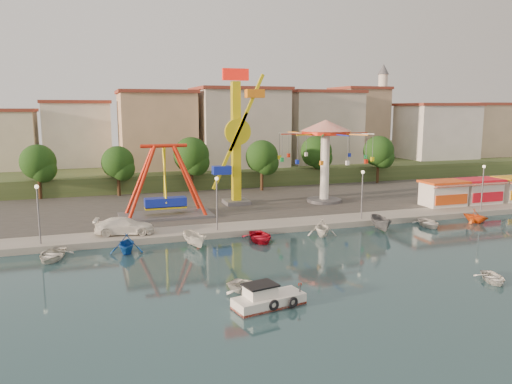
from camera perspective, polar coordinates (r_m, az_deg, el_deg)
name	(u,v)px	position (r m, az deg, el deg)	size (l,w,h in m)	color
ground	(356,267)	(40.53, 11.35, -8.44)	(200.00, 200.00, 0.00)	#15333B
quay_deck	(196,171)	(98.06, -6.83, 2.38)	(200.00, 100.00, 0.60)	#9E998E
asphalt_pad	(244,197)	(67.30, -1.33, -0.55)	(90.00, 28.00, 0.01)	#4C4944
hill_terrace	(191,162)	(102.80, -7.41, 3.37)	(200.00, 60.00, 3.00)	#384C26
pirate_ship_ride	(165,182)	(55.34, -10.37, 1.08)	(10.00, 5.00, 8.00)	#59595E
kamikaze_tower	(238,140)	(61.15, -2.04, 5.94)	(4.90, 3.10, 16.50)	#59595E
wave_swinger	(325,142)	(63.28, 7.93, 5.65)	(11.60, 11.60, 10.40)	#59595E
booth_left	(443,193)	(65.18, 20.61, -0.11)	(5.40, 3.78, 3.08)	white
booth_mid	(479,191)	(68.71, 24.15, 0.14)	(5.40, 3.78, 3.08)	white
lamp_post_0	(39,216)	(47.51, -23.58, -2.54)	(0.14, 0.14, 5.00)	#59595E
lamp_post_1	(217,205)	(48.64, -4.48, -1.50)	(0.14, 0.14, 5.00)	#59595E
lamp_post_2	(362,196)	(54.64, 12.03, -0.46)	(0.14, 0.14, 5.00)	#59595E
lamp_post_3	(482,189)	(64.18, 24.46, 0.35)	(0.14, 0.14, 5.00)	#59595E
tree_0	(38,162)	(70.99, -23.65, 3.14)	(4.60, 4.60, 7.19)	#382314
tree_1	(118,162)	(70.06, -15.52, 3.30)	(4.35, 4.35, 6.80)	#382314
tree_2	(191,155)	(70.75, -7.40, 4.21)	(5.02, 5.02, 7.85)	#382314
tree_3	(262,156)	(71.98, 0.68, 4.08)	(4.68, 4.68, 7.32)	#382314
tree_4	(316,152)	(78.49, 6.90, 4.61)	(4.86, 4.86, 7.60)	#382314
tree_5	(379,151)	(81.70, 13.83, 4.57)	(4.83, 4.83, 7.54)	#382314
building_1	(77,141)	(84.92, -19.74, 5.55)	(12.33, 9.01, 8.63)	silver
building_2	(160,131)	(86.14, -10.96, 6.85)	(11.95, 9.28, 11.23)	tan
building_3	(243,137)	(86.02, -1.46, 6.33)	(12.59, 10.50, 9.20)	beige
building_4	(307,134)	(93.94, 5.86, 6.57)	(10.75, 9.23, 9.24)	beige
building_5	(375,129)	(98.48, 13.46, 7.07)	(12.77, 10.96, 11.21)	tan
building_6	(432,125)	(103.90, 19.51, 7.22)	(8.23, 8.98, 12.36)	silver
building_7	(464,132)	(115.30, 22.65, 6.31)	(11.59, 10.93, 8.76)	beige
minaret	(382,108)	(103.45, 14.20, 9.33)	(2.80, 2.80, 18.00)	silver
cabin_motorboat	(267,300)	(32.25, 1.28, -12.20)	(4.87, 2.67, 1.62)	white
rowboat_a	(255,288)	(34.23, -0.08, -10.91)	(2.91, 4.08, 0.84)	silver
rowboat_b	(493,278)	(40.33, 25.47, -8.84)	(2.09, 2.93, 0.61)	white
van	(124,226)	(48.93, -14.80, -3.76)	(2.23, 5.49, 1.59)	white
moored_boat_0	(52,255)	(44.93, -22.30, -6.65)	(2.84, 3.97, 0.82)	silver
moored_boat_1	(127,243)	(44.75, -14.58, -5.71)	(2.80, 3.25, 1.71)	#144FAF
moored_boat_2	(195,240)	(45.52, -7.02, -5.41)	(1.36, 3.61, 1.40)	silver
moored_boat_3	(260,237)	(47.15, 0.46, -5.15)	(2.97, 4.15, 0.86)	red
moored_boat_4	(322,227)	(49.43, 7.55, -4.02)	(2.83, 3.28, 1.73)	white
moored_boat_5	(381,223)	(52.66, 14.11, -3.50)	(1.50, 3.98, 1.54)	#5A5B5F
moored_boat_6	(429,223)	(56.04, 19.15, -3.36)	(2.68, 3.75, 0.78)	silver
moored_boat_7	(475,216)	(59.80, 23.78, -2.49)	(2.50, 2.90, 1.53)	#EB5514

